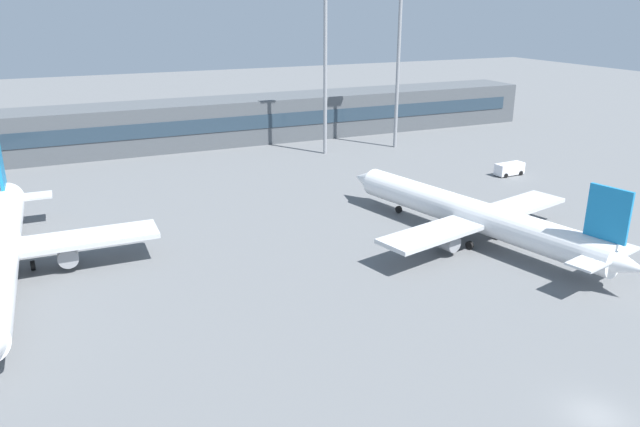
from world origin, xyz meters
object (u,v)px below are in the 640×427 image
airplane_near (470,214)px  floodlight_tower_east (325,61)px  floodlight_tower_west (398,59)px  service_van_white (510,169)px

airplane_near → floodlight_tower_east: bearing=87.4°
floodlight_tower_west → airplane_near: bearing=-110.2°
service_van_white → floodlight_tower_east: size_ratio=0.17×
service_van_white → floodlight_tower_west: 31.70m
airplane_near → floodlight_tower_east: size_ratio=1.37×
floodlight_tower_east → floodlight_tower_west: bearing=-2.7°
airplane_near → service_van_white: (24.47, 21.21, -2.14)m
floodlight_tower_west → floodlight_tower_east: size_ratio=0.99×
floodlight_tower_east → airplane_near: bearing=-92.6°
floodlight_tower_west → floodlight_tower_east: 15.30m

